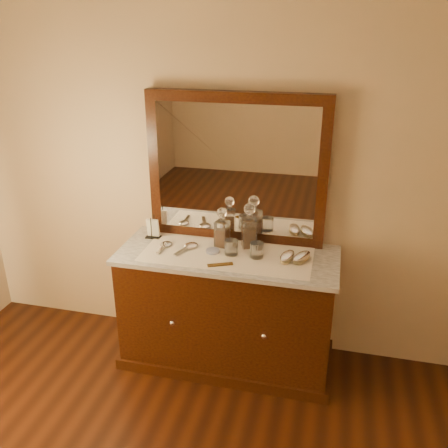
{
  "coord_description": "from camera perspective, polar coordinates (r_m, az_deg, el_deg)",
  "views": [
    {
      "loc": [
        0.64,
        -0.77,
        2.25
      ],
      "look_at": [
        0.0,
        1.85,
        1.1
      ],
      "focal_mm": 38.33,
      "sensor_mm": 36.0,
      "label": 1
    }
  ],
  "objects": [
    {
      "name": "hand_mirror_inner",
      "position": [
        3.2,
        -4.21,
        -2.7
      ],
      "size": [
        0.13,
        0.23,
        0.02
      ],
      "color": "silver",
      "rests_on": "lace_runner"
    },
    {
      "name": "hand_mirror_outer",
      "position": [
        3.24,
        -7.04,
        -2.52
      ],
      "size": [
        0.08,
        0.2,
        0.02
      ],
      "color": "silver",
      "rests_on": "lace_runner"
    },
    {
      "name": "room_shell",
      "position": [
        1.31,
        -20.69,
        -19.13
      ],
      "size": [
        8.5,
        9.0,
        2.8
      ],
      "color": "black",
      "rests_on": "ground"
    },
    {
      "name": "marble_top",
      "position": [
        3.13,
        0.43,
        -3.76
      ],
      "size": [
        1.44,
        0.59,
        0.03
      ],
      "primitive_type": "cube",
      "color": "white",
      "rests_on": "dresser_cabinet"
    },
    {
      "name": "tumblers",
      "position": [
        3.07,
        2.39,
        -2.95
      ],
      "size": [
        0.25,
        0.09,
        0.1
      ],
      "color": "white",
      "rests_on": "lace_runner"
    },
    {
      "name": "mirror_frame",
      "position": [
        3.17,
        1.48,
        6.55
      ],
      "size": [
        1.2,
        0.08,
        1.0
      ],
      "primitive_type": "cube",
      "color": "black",
      "rests_on": "marble_top"
    },
    {
      "name": "dresser_plinth",
      "position": [
        3.56,
        0.39,
        -15.25
      ],
      "size": [
        1.46,
        0.59,
        0.08
      ],
      "primitive_type": "cube",
      "color": "black",
      "rests_on": "floor"
    },
    {
      "name": "decanter_left",
      "position": [
        3.18,
        -0.23,
        -0.88
      ],
      "size": [
        0.1,
        0.1,
        0.27
      ],
      "color": "brown",
      "rests_on": "lace_runner"
    },
    {
      "name": "dresser_cabinet",
      "position": [
        3.35,
        0.41,
        -10.27
      ],
      "size": [
        1.4,
        0.55,
        0.82
      ],
      "primitive_type": "cube",
      "color": "black",
      "rests_on": "floor"
    },
    {
      "name": "decanter_right",
      "position": [
        3.17,
        3.01,
        -0.75
      ],
      "size": [
        0.12,
        0.12,
        0.31
      ],
      "color": "brown",
      "rests_on": "lace_runner"
    },
    {
      "name": "brush_far",
      "position": [
        3.05,
        9.24,
        -3.97
      ],
      "size": [
        0.14,
        0.19,
        0.05
      ],
      "color": "#95825B",
      "rests_on": "lace_runner"
    },
    {
      "name": "napkin_rack",
      "position": [
        3.36,
        -8.46,
        -0.6
      ],
      "size": [
        0.11,
        0.07,
        0.16
      ],
      "color": "black",
      "rests_on": "marble_top"
    },
    {
      "name": "lace_runner",
      "position": [
        3.11,
        0.35,
        -3.65
      ],
      "size": [
        1.1,
        0.45,
        0.0
      ],
      "primitive_type": "cube",
      "color": "white",
      "rests_on": "marble_top"
    },
    {
      "name": "knob_right",
      "position": [
        3.05,
        4.79,
        -13.18
      ],
      "size": [
        0.04,
        0.04,
        0.04
      ],
      "primitive_type": "sphere",
      "color": "silver",
      "rests_on": "dresser_cabinet"
    },
    {
      "name": "knob_left",
      "position": [
        3.17,
        -6.19,
        -11.64
      ],
      "size": [
        0.04,
        0.04,
        0.04
      ],
      "primitive_type": "sphere",
      "color": "silver",
      "rests_on": "dresser_cabinet"
    },
    {
      "name": "pin_dish",
      "position": [
        3.13,
        -1.36,
        -3.24
      ],
      "size": [
        0.09,
        0.09,
        0.02
      ],
      "primitive_type": "cylinder",
      "rotation": [
        0.0,
        0.0,
        -0.01
      ],
      "color": "white",
      "rests_on": "lace_runner"
    },
    {
      "name": "mirror_glass",
      "position": [
        3.14,
        1.35,
        6.38
      ],
      "size": [
        1.06,
        0.01,
        0.86
      ],
      "primitive_type": "cube",
      "color": "white",
      "rests_on": "marble_top"
    },
    {
      "name": "brush_near",
      "position": [
        3.05,
        7.54,
        -3.93
      ],
      "size": [
        0.11,
        0.18,
        0.05
      ],
      "color": "#95825B",
      "rests_on": "lace_runner"
    },
    {
      "name": "comb",
      "position": [
        2.97,
        -0.46,
        -4.86
      ],
      "size": [
        0.16,
        0.09,
        0.01
      ],
      "primitive_type": "cube",
      "rotation": [
        0.0,
        0.0,
        0.42
      ],
      "color": "brown",
      "rests_on": "lace_runner"
    }
  ]
}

